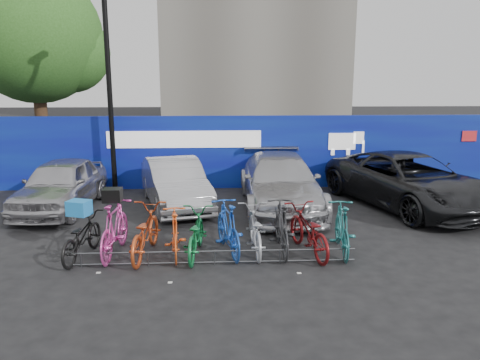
{
  "coord_description": "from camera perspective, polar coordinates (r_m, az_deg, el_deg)",
  "views": [
    {
      "loc": [
        0.09,
        -9.29,
        3.63
      ],
      "look_at": [
        0.63,
        2.0,
        1.14
      ],
      "focal_mm": 35.0,
      "sensor_mm": 36.0,
      "label": 1
    }
  ],
  "objects": [
    {
      "name": "ground",
      "position": [
        9.97,
        -3.09,
        -8.92
      ],
      "size": [
        100.0,
        100.0,
        0.0
      ],
      "primitive_type": "plane",
      "color": "black",
      "rests_on": "ground"
    },
    {
      "name": "hoarding",
      "position": [
        15.48,
        -3.01,
        3.4
      ],
      "size": [
        22.0,
        0.18,
        2.4
      ],
      "color": "#0D0989",
      "rests_on": "ground"
    },
    {
      "name": "tree",
      "position": [
        20.57,
        -23.11,
        15.49
      ],
      "size": [
        5.4,
        5.2,
        7.8
      ],
      "color": "#382314",
      "rests_on": "ground"
    },
    {
      "name": "lamppost",
      "position": [
        15.05,
        -15.63,
        10.63
      ],
      "size": [
        0.25,
        0.5,
        6.11
      ],
      "color": "black",
      "rests_on": "ground"
    },
    {
      "name": "bike_rack",
      "position": [
        9.35,
        -3.12,
        -9.33
      ],
      "size": [
        5.6,
        0.03,
        0.3
      ],
      "color": "#595B60",
      "rests_on": "ground"
    },
    {
      "name": "car_0",
      "position": [
        13.92,
        -21.01,
        -0.51
      ],
      "size": [
        1.91,
        4.24,
        1.42
      ],
      "primitive_type": "imported",
      "rotation": [
        0.0,
        0.0,
        -0.06
      ],
      "color": "#A8A7AC",
      "rests_on": "ground"
    },
    {
      "name": "car_1",
      "position": [
        13.37,
        -7.93,
        -0.42
      ],
      "size": [
        2.48,
        4.36,
        1.36
      ],
      "primitive_type": "imported",
      "rotation": [
        0.0,
        0.0,
        0.27
      ],
      "color": "#9E9FA3",
      "rests_on": "ground"
    },
    {
      "name": "car_2",
      "position": [
        13.16,
        4.9,
        -0.28
      ],
      "size": [
        2.1,
        5.13,
        1.49
      ],
      "primitive_type": "imported",
      "rotation": [
        0.0,
        0.0,
        -0.0
      ],
      "color": "#ACADB1",
      "rests_on": "ground"
    },
    {
      "name": "car_3",
      "position": [
        14.05,
        19.84,
        -0.09
      ],
      "size": [
        4.08,
        5.99,
        1.52
      ],
      "primitive_type": "imported",
      "rotation": [
        0.0,
        0.0,
        0.31
      ],
      "color": "black",
      "rests_on": "ground"
    },
    {
      "name": "bike_0",
      "position": [
        10.1,
        -18.78,
        -6.55
      ],
      "size": [
        0.87,
        1.81,
        0.91
      ],
      "primitive_type": "imported",
      "rotation": [
        0.0,
        0.0,
        2.98
      ],
      "color": "black",
      "rests_on": "ground"
    },
    {
      "name": "bike_1",
      "position": [
        10.02,
        -15.05,
        -5.73
      ],
      "size": [
        0.68,
        1.95,
        1.15
      ],
      "primitive_type": "imported",
      "rotation": [
        0.0,
        0.0,
        3.07
      ],
      "color": "#D53D9A",
      "rests_on": "ground"
    },
    {
      "name": "bike_2",
      "position": [
        9.85,
        -11.54,
        -6.23
      ],
      "size": [
        0.9,
        2.03,
        1.04
      ],
      "primitive_type": "imported",
      "rotation": [
        0.0,
        0.0,
        3.03
      ],
      "color": "#B9441B",
      "rests_on": "ground"
    },
    {
      "name": "bike_3",
      "position": [
        9.76,
        -7.92,
        -6.4
      ],
      "size": [
        0.63,
        1.69,
        0.99
      ],
      "primitive_type": "imported",
      "rotation": [
        0.0,
        0.0,
        3.24
      ],
      "color": "#FB5C21",
      "rests_on": "ground"
    },
    {
      "name": "bike_4",
      "position": [
        9.72,
        -5.49,
        -6.53
      ],
      "size": [
        0.8,
        1.87,
        0.96
      ],
      "primitive_type": "imported",
      "rotation": [
        0.0,
        0.0,
        3.05
      ],
      "color": "#137638",
      "rests_on": "ground"
    },
    {
      "name": "bike_5",
      "position": [
        9.79,
        -1.47,
        -5.82
      ],
      "size": [
        0.92,
        1.94,
        1.12
      ],
      "primitive_type": "imported",
      "rotation": [
        0.0,
        0.0,
        3.36
      ],
      "color": "blue",
      "rests_on": "ground"
    },
    {
      "name": "bike_6",
      "position": [
        9.89,
        1.8,
        -6.12
      ],
      "size": [
        0.69,
        1.85,
        0.96
      ],
      "primitive_type": "imported",
      "rotation": [
        0.0,
        0.0,
        3.17
      ],
      "color": "#A5A7AC",
      "rests_on": "ground"
    },
    {
      "name": "bike_7",
      "position": [
        9.89,
        5.1,
        -5.72
      ],
      "size": [
        0.52,
        1.85,
        1.11
      ],
      "primitive_type": "imported",
      "rotation": [
        0.0,
        0.0,
        3.14
      ],
      "color": "#2A2A2D",
      "rests_on": "ground"
    },
    {
      "name": "bike_8",
      "position": [
        9.87,
        8.28,
        -6.17
      ],
      "size": [
        1.08,
        2.01,
        1.0
      ],
      "primitive_type": "imported",
      "rotation": [
        0.0,
        0.0,
        3.37
      ],
      "color": "maroon",
      "rests_on": "ground"
    },
    {
      "name": "bike_9",
      "position": [
        10.04,
        12.34,
        -5.77
      ],
      "size": [
        0.71,
        1.85,
        1.09
      ],
      "primitive_type": "imported",
      "rotation": [
        0.0,
        0.0,
        3.03
      ],
      "color": "#1F6C6C",
      "rests_on": "ground"
    },
    {
      "name": "cargo_crate",
      "position": [
        9.93,
        -19.03,
        -3.23
      ],
      "size": [
        0.51,
        0.44,
        0.3
      ],
      "primitive_type": "cube",
      "rotation": [
        0.0,
        0.0,
        -0.34
      ],
      "color": "#1F7CCD",
      "rests_on": "bike_0"
    },
    {
      "name": "cargo_topcase",
      "position": [
        9.83,
        -15.28,
        -1.78
      ],
      "size": [
        0.37,
        0.33,
        0.27
      ],
      "primitive_type": "cube",
      "rotation": [
        0.0,
        0.0,
        -0.01
      ],
      "color": "black",
      "rests_on": "bike_1"
    }
  ]
}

